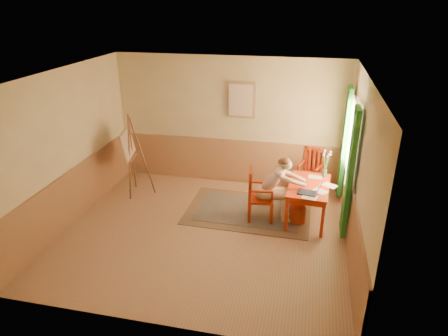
% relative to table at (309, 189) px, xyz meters
% --- Properties ---
extents(room, '(5.04, 4.54, 2.84)m').
position_rel_table_xyz_m(room, '(-1.78, -0.87, 0.77)').
color(room, tan).
rests_on(room, ground).
extents(wainscot, '(5.00, 4.50, 1.00)m').
position_rel_table_xyz_m(wainscot, '(-1.78, -0.07, -0.13)').
color(wainscot, '#B2784E').
rests_on(wainscot, room).
extents(window, '(0.12, 2.01, 2.20)m').
position_rel_table_xyz_m(window, '(0.64, 0.23, 0.71)').
color(window, white).
rests_on(window, room).
extents(wall_portrait, '(0.60, 0.05, 0.76)m').
position_rel_table_xyz_m(wall_portrait, '(-1.53, 1.34, 1.27)').
color(wall_portrait, '#A77955').
rests_on(wall_portrait, room).
extents(rug, '(2.43, 1.64, 0.02)m').
position_rel_table_xyz_m(rug, '(-1.12, 0.06, -0.62)').
color(rug, '#8C7251').
rests_on(rug, room).
extents(table, '(0.81, 1.25, 0.72)m').
position_rel_table_xyz_m(table, '(0.00, 0.00, 0.00)').
color(table, red).
rests_on(table, room).
extents(chair_left, '(0.51, 0.49, 1.01)m').
position_rel_table_xyz_m(chair_left, '(-0.91, -0.18, -0.13)').
color(chair_left, red).
rests_on(chair_left, room).
extents(chair_back, '(0.56, 0.57, 0.99)m').
position_rel_table_xyz_m(chair_back, '(0.03, 1.12, -0.14)').
color(chair_back, red).
rests_on(chair_back, room).
extents(figure, '(0.96, 0.46, 1.27)m').
position_rel_table_xyz_m(figure, '(-0.60, -0.14, 0.07)').
color(figure, beige).
rests_on(figure, room).
extents(laptop, '(0.42, 0.30, 0.24)m').
position_rel_table_xyz_m(laptop, '(0.03, -0.36, 0.14)').
color(laptop, '#1E2338').
rests_on(laptop, table).
extents(papers, '(0.65, 1.09, 0.00)m').
position_rel_table_xyz_m(papers, '(0.17, -0.07, 0.09)').
color(papers, white).
rests_on(papers, table).
extents(vase, '(0.18, 0.26, 0.52)m').
position_rel_table_xyz_m(vase, '(0.27, 0.46, 0.33)').
color(vase, '#3F724C').
rests_on(vase, table).
extents(wastebasket, '(0.31, 0.31, 0.32)m').
position_rel_table_xyz_m(wastebasket, '(-0.17, -0.15, -0.47)').
color(wastebasket, '#B93611').
rests_on(wastebasket, room).
extents(easel, '(0.65, 0.79, 1.76)m').
position_rel_table_xyz_m(easel, '(-3.67, 0.33, 0.41)').
color(easel, brown).
rests_on(easel, room).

